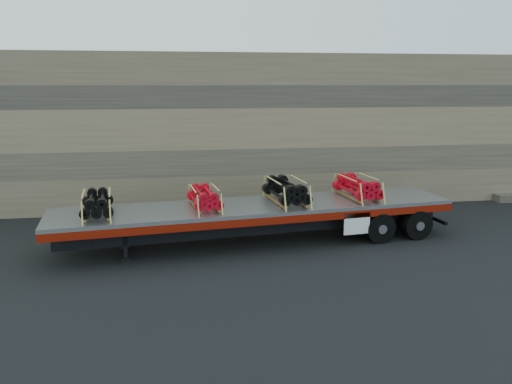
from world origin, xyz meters
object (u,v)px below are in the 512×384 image
trailer (256,223)px  bundle_midfront (205,198)px  bundle_rear (357,188)px  bundle_front (97,204)px  bundle_midrear (286,191)px

trailer → bundle_midfront: (-1.86, -0.23, 1.06)m
bundle_midfront → bundle_rear: bundle_rear is taller
trailer → bundle_front: (-5.40, -0.66, 1.08)m
bundle_front → bundle_rear: bearing=-0.0°
bundle_midfront → bundle_midrear: (2.97, 0.37, 0.06)m
trailer → bundle_front: 5.55m
trailer → bundle_midfront: 2.16m
bundle_front → bundle_midfront: bundle_front is taller
bundle_midrear → trailer: bearing=180.0°
bundle_front → bundle_midrear: bundle_midrear is taller
bundle_front → bundle_midfront: 3.57m
trailer → bundle_rear: 4.13m
bundle_front → bundle_midrear: (6.51, 0.80, 0.05)m
bundle_rear → bundle_midfront: bearing=180.0°
bundle_midfront → bundle_rear: size_ratio=0.89×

